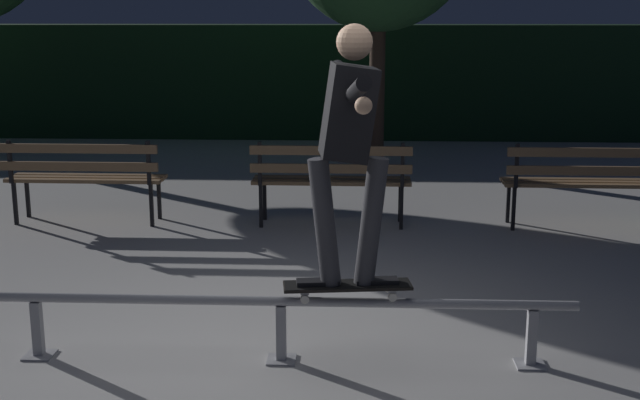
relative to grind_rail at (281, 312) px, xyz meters
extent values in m
plane|color=#ADAAA8|center=(0.00, 0.11, -0.32)|extent=(90.00, 90.00, 0.00)
cube|color=black|center=(0.00, 9.69, 0.64)|extent=(24.00, 1.20, 1.92)
cylinder|color=#9E9EA3|center=(0.00, 0.00, 0.07)|extent=(3.62, 0.06, 0.06)
cube|color=#9E9EA3|center=(-1.54, 0.00, -0.14)|extent=(0.06, 0.06, 0.36)
cube|color=#9E9EA3|center=(-1.54, 0.00, -0.31)|extent=(0.18, 0.18, 0.01)
cube|color=#9E9EA3|center=(0.00, 0.00, -0.14)|extent=(0.06, 0.06, 0.36)
cube|color=#9E9EA3|center=(0.00, 0.00, -0.31)|extent=(0.18, 0.18, 0.01)
cube|color=#9E9EA3|center=(1.54, 0.00, -0.14)|extent=(0.06, 0.06, 0.36)
cube|color=#9E9EA3|center=(1.54, 0.00, -0.31)|extent=(0.18, 0.18, 0.01)
cube|color=black|center=(0.41, 0.00, 0.18)|extent=(0.80, 0.29, 0.02)
cube|color=black|center=(0.41, 0.00, 0.19)|extent=(0.78, 0.28, 0.00)
cube|color=#9E9EA3|center=(0.67, 0.03, 0.16)|extent=(0.07, 0.17, 0.02)
cube|color=#9E9EA3|center=(0.15, -0.03, 0.16)|extent=(0.07, 0.17, 0.02)
cylinder|color=beige|center=(0.68, -0.05, 0.13)|extent=(0.06, 0.04, 0.05)
cylinder|color=beige|center=(0.66, 0.11, 0.13)|extent=(0.06, 0.04, 0.05)
cylinder|color=beige|center=(0.16, -0.11, 0.13)|extent=(0.06, 0.04, 0.05)
cylinder|color=beige|center=(0.14, 0.05, 0.13)|extent=(0.06, 0.04, 0.05)
cube|color=black|center=(0.59, 0.02, 0.20)|extent=(0.27, 0.13, 0.03)
cube|color=black|center=(0.23, -0.02, 0.20)|extent=(0.27, 0.13, 0.03)
cylinder|color=#333338|center=(0.55, 0.02, 0.58)|extent=(0.22, 0.15, 0.79)
cylinder|color=#333338|center=(0.27, -0.02, 0.58)|extent=(0.22, 0.15, 0.79)
cube|color=black|center=(0.41, 0.00, 1.24)|extent=(0.37, 0.40, 0.57)
cylinder|color=black|center=(0.46, -0.38, 1.40)|extent=(0.16, 0.61, 0.21)
cylinder|color=black|center=(0.36, 0.38, 1.40)|extent=(0.16, 0.61, 0.21)
sphere|color=tan|center=(0.49, -0.65, 1.35)|extent=(0.09, 0.09, 0.09)
sphere|color=tan|center=(0.33, 0.65, 1.35)|extent=(0.09, 0.09, 0.09)
sphere|color=tan|center=(0.44, 0.00, 1.64)|extent=(0.21, 0.21, 0.21)
cube|color=black|center=(-1.61, 3.58, -0.10)|extent=(0.04, 0.04, 0.44)
cube|color=black|center=(-1.62, 3.26, -0.10)|extent=(0.04, 0.04, 0.44)
cube|color=black|center=(-1.62, 3.22, 0.34)|extent=(0.04, 0.04, 0.44)
cube|color=black|center=(-3.02, 3.59, -0.10)|extent=(0.04, 0.04, 0.44)
cube|color=black|center=(-3.02, 3.27, -0.10)|extent=(0.04, 0.04, 0.44)
cube|color=black|center=(-3.02, 3.23, 0.34)|extent=(0.04, 0.04, 0.44)
cube|color=brown|center=(-2.32, 3.56, 0.14)|extent=(1.60, 0.10, 0.04)
cube|color=brown|center=(-2.32, 3.42, 0.14)|extent=(1.60, 0.10, 0.04)
cube|color=brown|center=(-2.32, 3.28, 0.14)|extent=(1.60, 0.10, 0.04)
cube|color=brown|center=(-2.32, 3.21, 0.30)|extent=(1.60, 0.05, 0.09)
cube|color=brown|center=(-2.32, 3.21, 0.48)|extent=(1.60, 0.05, 0.09)
cube|color=black|center=(0.91, 3.58, -0.10)|extent=(0.04, 0.04, 0.44)
cube|color=black|center=(0.90, 3.26, -0.10)|extent=(0.04, 0.04, 0.44)
cube|color=black|center=(0.90, 3.22, 0.34)|extent=(0.04, 0.04, 0.44)
cube|color=black|center=(-0.50, 3.59, -0.10)|extent=(0.04, 0.04, 0.44)
cube|color=black|center=(-0.50, 3.27, -0.10)|extent=(0.04, 0.04, 0.44)
cube|color=black|center=(-0.50, 3.23, 0.34)|extent=(0.04, 0.04, 0.44)
cube|color=brown|center=(0.20, 3.56, 0.14)|extent=(1.60, 0.10, 0.04)
cube|color=brown|center=(0.20, 3.42, 0.14)|extent=(1.60, 0.10, 0.04)
cube|color=brown|center=(0.20, 3.28, 0.14)|extent=(1.60, 0.10, 0.04)
cube|color=brown|center=(0.20, 3.21, 0.30)|extent=(1.60, 0.05, 0.09)
cube|color=brown|center=(0.20, 3.21, 0.48)|extent=(1.60, 0.05, 0.09)
cube|color=black|center=(2.02, 3.59, -0.10)|extent=(0.04, 0.04, 0.44)
cube|color=black|center=(2.01, 3.27, -0.10)|extent=(0.04, 0.04, 0.44)
cube|color=black|center=(2.01, 3.23, 0.34)|extent=(0.04, 0.04, 0.44)
cube|color=brown|center=(2.72, 3.56, 0.14)|extent=(1.60, 0.10, 0.04)
cube|color=brown|center=(2.72, 3.42, 0.14)|extent=(1.60, 0.10, 0.04)
cube|color=brown|center=(2.72, 3.28, 0.14)|extent=(1.60, 0.10, 0.04)
cube|color=brown|center=(2.72, 3.21, 0.30)|extent=(1.60, 0.05, 0.09)
cube|color=brown|center=(2.72, 3.21, 0.48)|extent=(1.60, 0.05, 0.09)
cylinder|color=#3D2D23|center=(0.73, 7.02, 0.78)|extent=(0.22, 0.22, 2.20)
camera|label=1|loc=(0.46, -4.82, 1.81)|focal=46.61mm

